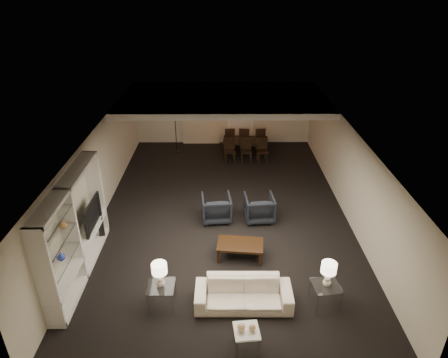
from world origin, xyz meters
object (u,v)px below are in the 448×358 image
side_table_left (162,295)px  dining_table (245,148)px  coffee_table (240,250)px  vase_blue (61,256)px  chair_nm (246,151)px  floor_lamp (176,132)px  sofa (243,294)px  chair_nl (230,151)px  chair_fl (229,138)px  armchair_right (259,208)px  floor_speaker (100,219)px  table_lamp_left (160,275)px  table_lamp_right (328,274)px  television (88,215)px  side_table_right (325,295)px  chair_fm (244,138)px  pendant_light (232,112)px  chair_fr (260,138)px  marble_table (246,339)px  armchair_left (216,208)px  chair_nr (262,151)px  vase_amber (63,225)px

side_table_left → dining_table: 8.15m
coffee_table → vase_blue: 4.07m
coffee_table → chair_nm: bearing=85.4°
coffee_table → floor_lamp: bearing=108.6°
sofa → coffee_table: 1.60m
chair_nl → chair_fl: same height
armchair_right → floor_speaker: 4.29m
table_lamp_left → table_lamp_right: same height
television → side_table_right: bearing=-109.1°
side_table_left → table_lamp_right: size_ratio=0.97×
side_table_right → chair_fm: size_ratio=0.62×
coffee_table → pendant_light: bearing=90.9°
floor_speaker → chair_nm: size_ratio=1.40×
vase_blue → dining_table: vase_blue is taller
side_table_right → chair_nl: (-1.85, 7.21, 0.18)m
side_table_left → television: television is taller
vase_blue → chair_fr: (4.74, 8.34, -0.71)m
coffee_table → chair_fl: 6.91m
floor_lamp → coffee_table: bearing=-71.4°
table_lamp_left → marble_table: size_ratio=1.24×
sofa → floor_lamp: 8.46m
armchair_left → chair_nr: bearing=-118.4°
chair_fl → sofa: bearing=84.4°
table_lamp_left → vase_amber: size_ratio=3.36×
table_lamp_left → television: (-1.96, 1.86, 0.28)m
table_lamp_right → armchair_left: bearing=124.9°
floor_speaker → chair_nr: size_ratio=1.40×
table_lamp_right → floor_lamp: size_ratio=0.35×
chair_nl → floor_lamp: bearing=149.4°
marble_table → floor_speaker: size_ratio=0.37×
pendant_light → chair_nr: 1.86m
sofa → television: television is taller
floor_speaker → dining_table: size_ratio=0.73×
vase_blue → chair_nr: (4.74, 7.04, -0.71)m
television → vase_blue: television is taller
pendant_light → chair_fr: size_ratio=0.59×
marble_table → television: 4.78m
chair_fl → dining_table: bearing=126.1°
chair_fl → floor_lamp: 2.12m
sofa → side_table_left: 1.70m
armchair_left → television: size_ratio=0.72×
pendant_light → chair_fl: 2.00m
pendant_light → table_lamp_left: 7.43m
armchair_left → table_lamp_right: size_ratio=1.44×
pendant_light → floor_lamp: size_ratio=0.32×
table_lamp_right → vase_amber: (-5.39, 0.57, 0.84)m
side_table_right → dining_table: dining_table is taller
television → chair_fm: bearing=-31.7°
table_lamp_left → side_table_left: bearing=0.0°
sofa → floor_speaker: (-3.58, 2.38, 0.33)m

